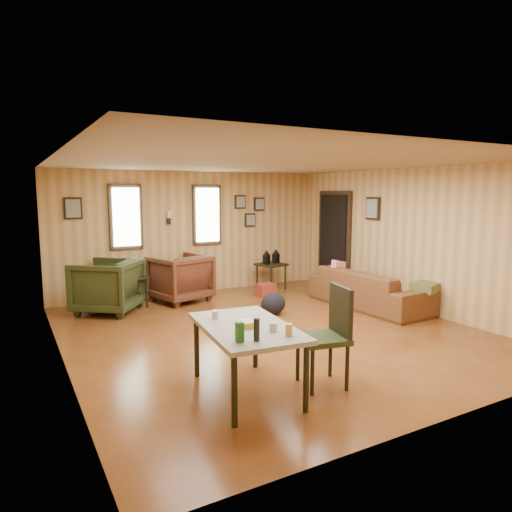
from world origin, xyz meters
The scene contains 11 objects.
room centered at (0.17, 0.27, 1.21)m, with size 5.54×6.04×2.44m.
sofa centered at (2.23, 0.38, 0.44)m, with size 2.26×0.66×0.88m, color brown.
recliner_brown centered at (-0.49, 2.40, 0.48)m, with size 0.93×0.87×0.95m, color #522818.
recliner_green centered at (-1.82, 2.22, 0.49)m, with size 0.95×0.89×0.98m, color #293116.
end_table centered at (-1.44, 2.33, 0.38)m, with size 0.67×0.64×0.68m.
side_table centered at (1.52, 2.49, 0.56)m, with size 0.63×0.63×0.83m.
cooler centered at (1.09, 1.98, 0.12)m, with size 0.36×0.27×0.24m.
backpack centered at (0.50, 0.73, 0.18)m, with size 0.47×0.38×0.37m.
sofa_pillows centered at (2.34, 0.16, 0.51)m, with size 0.98×1.91×0.39m.
dining_table centered at (-1.25, -1.67, 0.63)m, with size 0.96×1.44×0.89m.
dining_chair centered at (-0.40, -1.89, 0.58)m, with size 0.56×0.56×1.04m.
Camera 1 is at (-3.26, -5.49, 1.98)m, focal length 32.00 mm.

